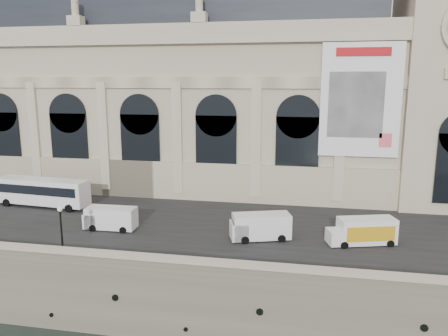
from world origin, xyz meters
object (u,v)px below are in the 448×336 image
object	(u,v)px
bus_left	(43,191)
van_b	(108,218)
van_c	(258,227)
box_truck	(363,231)
lamp_right	(61,231)

from	to	relation	value
bus_left	van_b	xyz separation A→B (m)	(11.52, -6.25, -0.75)
van_c	van_b	bearing A→B (deg)	179.68
box_truck	lamp_right	world-z (taller)	lamp_right
bus_left	van_c	distance (m)	27.84
bus_left	box_truck	distance (m)	37.44
box_truck	van_c	bearing A→B (deg)	-176.45
box_truck	van_b	bearing A→B (deg)	-178.81
bus_left	van_b	world-z (taller)	bus_left
lamp_right	box_truck	bearing A→B (deg)	15.78
box_truck	bus_left	bearing A→B (deg)	171.20
van_c	box_truck	world-z (taller)	van_c
van_b	lamp_right	size ratio (longest dim) A/B	1.22
bus_left	van_b	size ratio (longest dim) A/B	2.24
van_b	box_truck	world-z (taller)	box_truck
van_c	lamp_right	size ratio (longest dim) A/B	1.39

